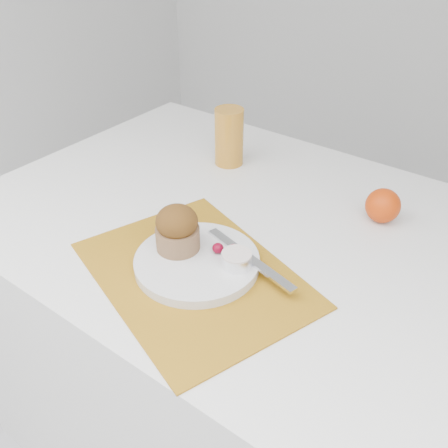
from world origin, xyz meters
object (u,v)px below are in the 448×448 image
Objects in this scene: table at (254,353)px; orange at (383,206)px; muffin at (177,229)px; plate at (197,262)px; juice_glass at (229,137)px.

table is 0.48m from orange.
muffin reaches higher than orange.
juice_glass reaches higher than plate.
muffin is (0.15, -0.35, -0.01)m from juice_glass.
orange reaches higher than table.
plate is 0.07m from muffin.
orange is at bearing 59.32° from plate.
orange is 0.42m from muffin.
table is at bearing -138.20° from orange.
plate is 2.52× the size of muffin.
table is 8.72× the size of juice_glass.
table is 0.52m from juice_glass.
juice_glass is (-0.21, 0.18, 0.44)m from table.
muffin reaches higher than plate.
plate is 3.19× the size of orange.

